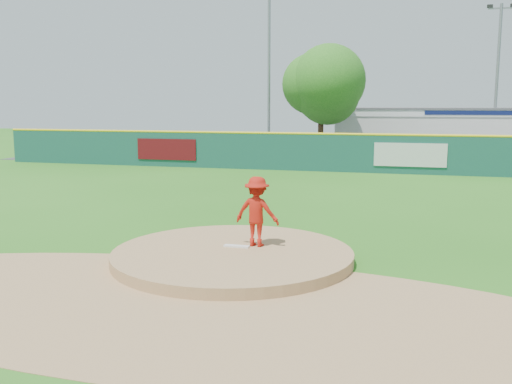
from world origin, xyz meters
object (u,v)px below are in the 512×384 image
(van, at_px, (421,151))
(deciduous_tree, at_px, (321,89))
(light_pole_right, at_px, (497,74))
(light_pole_left, at_px, (269,68))
(pitcher, at_px, (257,211))
(pool_building_grp, at_px, (444,130))
(playground_slide, at_px, (156,146))

(van, xyz_separation_m, deciduous_tree, (-6.35, 0.18, 3.90))
(deciduous_tree, distance_m, light_pole_right, 11.75)
(deciduous_tree, bearing_deg, light_pole_left, 153.43)
(pitcher, height_order, pool_building_grp, pool_building_grp)
(deciduous_tree, bearing_deg, van, -1.66)
(playground_slide, bearing_deg, pitcher, -59.64)
(pitcher, bearing_deg, deciduous_tree, -78.07)
(pool_building_grp, xyz_separation_m, light_pole_left, (-12.00, -4.99, 4.39))
(pool_building_grp, xyz_separation_m, playground_slide, (-18.99, -8.53, -0.89))
(van, height_order, light_pole_right, light_pole_right)
(light_pole_left, bearing_deg, playground_slide, -153.17)
(light_pole_left, bearing_deg, light_pole_right, 7.59)
(pool_building_grp, relative_size, deciduous_tree, 2.07)
(pitcher, relative_size, pool_building_grp, 0.11)
(pool_building_grp, bearing_deg, pitcher, -100.06)
(light_pole_right, bearing_deg, deciduous_tree, -160.02)
(pitcher, bearing_deg, playground_slide, -53.37)
(pool_building_grp, distance_m, playground_slide, 20.84)
(pitcher, distance_m, light_pole_left, 27.66)
(van, distance_m, light_pole_left, 11.87)
(van, height_order, light_pole_left, light_pole_left)
(deciduous_tree, distance_m, light_pole_left, 4.72)
(pitcher, distance_m, playground_slide, 26.55)
(playground_slide, relative_size, light_pole_left, 0.25)
(playground_slide, bearing_deg, light_pole_left, 26.83)
(van, relative_size, light_pole_right, 0.46)
(pitcher, bearing_deg, pool_building_grp, -93.80)
(light_pole_left, bearing_deg, deciduous_tree, -26.57)
(light_pole_right, bearing_deg, van, -138.04)
(pool_building_grp, bearing_deg, light_pole_left, -157.40)
(light_pole_left, height_order, light_pole_right, light_pole_left)
(pool_building_grp, height_order, playground_slide, pool_building_grp)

